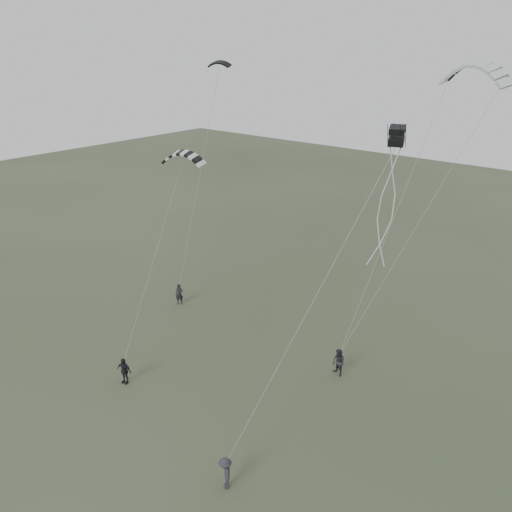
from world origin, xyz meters
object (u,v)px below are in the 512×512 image
Objects in this scene: flyer_right at (338,362)px; flyer_far at (225,473)px; kite_striped at (183,153)px; flyer_left at (179,294)px; kite_dark_small at (219,62)px; kite_box at (397,136)px; flyer_center at (124,371)px; kite_pale_large at (477,63)px.

flyer_right reaches higher than flyer_far.
kite_striped reaches higher than flyer_far.
flyer_right is (13.83, -0.05, 0.05)m from flyer_left.
kite_dark_small is 2.31× the size of kite_box.
flyer_center is at bearing -98.33° from flyer_left.
kite_box is at bearing -39.86° from kite_dark_small.
flyer_far is 23.27m from kite_pale_large.
kite_striped is at bearing -65.30° from flyer_left.
kite_striped is (-10.70, -1.62, 11.22)m from flyer_right.
flyer_left is 11.82m from kite_striped.
flyer_left is at bearing -116.34° from kite_dark_small.
kite_striped is 3.99× the size of kite_box.
flyer_left is 1.00× the size of flyer_far.
flyer_center is 0.59× the size of kite_striped.
kite_box reaches higher than flyer_left.
kite_striped is at bearing 154.01° from kite_box.
kite_pale_large is (12.40, 14.51, 16.39)m from flyer_center.
kite_box is at bearing 112.27° from flyer_far.
kite_box is at bearing -21.65° from kite_striped.
flyer_far is 0.41× the size of kite_pale_large.
flyer_far is 25.59m from kite_dark_small.
flyer_left is 22.46m from kite_box.
flyer_far is 15.97m from kite_box.
flyer_right reaches higher than flyer_center.
kite_striped reaches higher than flyer_center.
kite_box reaches higher than kite_striped.
kite_box is (12.61, 5.37, 13.95)m from flyer_center.
flyer_far is at bearing -133.05° from kite_box.
flyer_far is at bearing -82.55° from kite_pale_large.
kite_pale_large is (3.28, 6.01, 16.35)m from flyer_right.
flyer_right is at bearing -33.86° from kite_dark_small.
kite_dark_small is 18.24m from kite_box.
flyer_far is at bearing -72.96° from flyer_left.
kite_pale_large is 5.56× the size of kite_box.
flyer_left is 17.60m from flyer_far.
flyer_right is 12.47m from flyer_center.
kite_dark_small reaches higher than flyer_far.
kite_pale_large reaches higher than flyer_far.
flyer_far is at bearing -25.50° from flyer_center.
kite_dark_small reaches higher than kite_striped.
flyer_right is 2.45× the size of kite_box.
kite_pale_large reaches higher than kite_striped.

